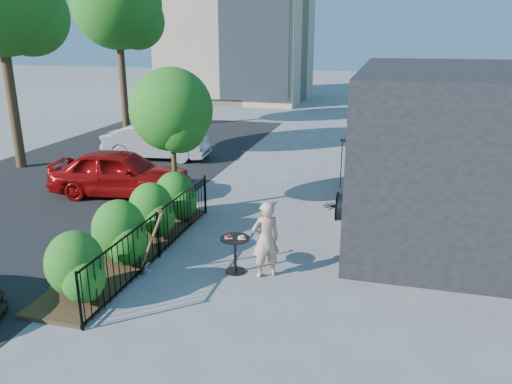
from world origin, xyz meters
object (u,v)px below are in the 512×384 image
(shovel, at_px, (150,246))
(car_silver, at_px, (157,142))
(car_red, at_px, (120,172))
(woman, at_px, (266,240))
(cafe_table, at_px, (235,248))
(street_tree_far, at_px, (118,10))
(patio_tree, at_px, (173,115))

(shovel, bearing_deg, car_silver, 114.90)
(car_silver, bearing_deg, car_red, -173.43)
(woman, bearing_deg, car_silver, -86.59)
(cafe_table, height_order, car_red, car_red)
(car_red, xyz_separation_m, car_silver, (-1.01, 4.67, -0.03))
(street_tree_far, relative_size, woman, 5.12)
(cafe_table, xyz_separation_m, car_red, (-4.98, 4.14, 0.19))
(street_tree_far, height_order, cafe_table, street_tree_far)
(car_silver, bearing_deg, street_tree_far, 32.89)
(patio_tree, relative_size, woman, 2.43)
(car_red, bearing_deg, car_silver, 4.29)
(street_tree_far, bearing_deg, cafe_table, -54.05)
(patio_tree, xyz_separation_m, shovel, (0.98, -3.61, -2.10))
(shovel, bearing_deg, woman, 14.60)
(car_red, distance_m, car_silver, 4.78)
(street_tree_far, distance_m, woman, 18.66)
(patio_tree, bearing_deg, street_tree_far, 124.51)
(shovel, height_order, car_silver, shovel)
(patio_tree, height_order, car_red, patio_tree)
(cafe_table, relative_size, shovel, 0.55)
(patio_tree, xyz_separation_m, car_red, (-2.37, 1.13, -2.04))
(cafe_table, xyz_separation_m, car_silver, (-5.99, 8.80, 0.15))
(patio_tree, height_order, shovel, patio_tree)
(shovel, relative_size, car_red, 0.36)
(patio_tree, height_order, cafe_table, patio_tree)
(woman, height_order, car_red, woman)
(car_red, bearing_deg, patio_tree, -123.42)
(cafe_table, bearing_deg, woman, -0.07)
(cafe_table, bearing_deg, car_red, 140.25)
(woman, bearing_deg, shovel, -19.03)
(street_tree_far, bearing_deg, car_silver, -51.41)
(street_tree_far, height_order, car_silver, street_tree_far)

